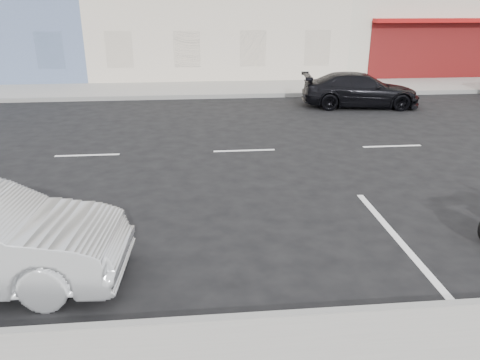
% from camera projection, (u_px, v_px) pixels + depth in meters
% --- Properties ---
extents(ground, '(120.00, 120.00, 0.00)m').
position_uv_depth(ground, '(319.00, 148.00, 12.38)').
color(ground, black).
rests_on(ground, ground).
extents(sidewalk_far, '(80.00, 3.40, 0.15)m').
position_uv_depth(sidewalk_far, '(153.00, 90.00, 19.97)').
color(sidewalk_far, gray).
rests_on(sidewalk_far, ground).
extents(curb_near, '(80.00, 0.12, 0.16)m').
position_uv_depth(curb_near, '(51.00, 333.00, 5.39)').
color(curb_near, gray).
rests_on(curb_near, ground).
extents(curb_far, '(80.00, 0.12, 0.16)m').
position_uv_depth(curb_far, '(150.00, 98.00, 18.39)').
color(curb_far, gray).
rests_on(curb_far, ground).
extents(car_far, '(4.39, 2.23, 1.22)m').
position_uv_depth(car_far, '(360.00, 90.00, 17.03)').
color(car_far, black).
rests_on(car_far, ground).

